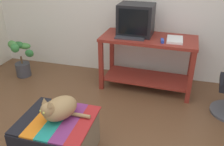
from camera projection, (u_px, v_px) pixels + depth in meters
name	position (u px, v px, depth m)	size (l,w,h in m)	color
desk	(148.00, 54.00, 3.41)	(1.33, 0.64, 0.78)	maroon
tv_monitor	(136.00, 20.00, 3.31)	(0.49, 0.40, 0.43)	black
keyboard	(130.00, 38.00, 3.24)	(0.40, 0.15, 0.02)	#333338
book	(175.00, 40.00, 3.15)	(0.20, 0.30, 0.03)	white
ottoman_with_blanket	(59.00, 137.00, 2.34)	(0.68, 0.62, 0.43)	#7A664C
cat	(59.00, 108.00, 2.21)	(0.46, 0.42, 0.27)	#9E7A4C
potted_plant	(22.00, 59.00, 3.84)	(0.39, 0.38, 0.62)	#3D3D42
stapler	(162.00, 41.00, 3.10)	(0.04, 0.11, 0.04)	#2342B7
pen	(172.00, 37.00, 3.27)	(0.01, 0.01, 0.14)	#2351B2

